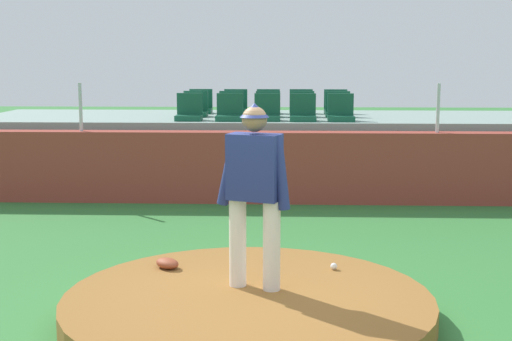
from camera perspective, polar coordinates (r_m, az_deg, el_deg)
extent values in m
plane|color=#327634|center=(7.05, -0.64, -11.86)|extent=(60.00, 60.00, 0.00)
cylinder|color=brown|center=(7.01, -0.65, -10.90)|extent=(3.57, 3.57, 0.25)
cylinder|color=white|center=(7.14, -1.47, -5.73)|extent=(0.17, 0.17, 0.89)
cylinder|color=white|center=(7.01, 1.26, -6.01)|extent=(0.17, 0.17, 0.89)
cube|color=navy|center=(6.92, -0.12, 0.28)|extent=(0.56, 0.42, 0.64)
cylinder|color=navy|center=(7.02, -2.13, 0.10)|extent=(0.29, 0.20, 0.73)
cylinder|color=navy|center=(6.83, 1.95, -0.16)|extent=(0.23, 0.17, 0.73)
sphere|color=#8C6647|center=(6.86, -0.12, 4.11)|extent=(0.25, 0.25, 0.25)
cone|color=navy|center=(6.86, -0.12, 4.83)|extent=(0.36, 0.36, 0.14)
sphere|color=white|center=(7.81, 6.22, -7.60)|extent=(0.07, 0.07, 0.07)
ellipsoid|color=brown|center=(7.87, -7.08, -7.34)|extent=(0.36, 0.35, 0.11)
cube|color=#94392F|center=(12.45, 0.66, 0.27)|extent=(12.07, 0.40, 1.24)
cylinder|color=silver|center=(12.83, -13.80, 4.93)|extent=(0.06, 0.06, 0.83)
cylinder|color=silver|center=(12.61, 14.30, 4.85)|extent=(0.06, 0.06, 0.83)
cube|color=gray|center=(14.43, 0.88, 1.70)|extent=(11.31, 3.19, 1.35)
cube|color=#134F36|center=(13.35, -5.37, 4.20)|extent=(0.48, 0.44, 0.10)
cube|color=#134F36|center=(13.51, -5.29, 5.32)|extent=(0.48, 0.08, 0.40)
cube|color=#134F36|center=(13.24, -2.16, 4.19)|extent=(0.48, 0.44, 0.10)
cube|color=#134F36|center=(13.40, -2.11, 5.32)|extent=(0.48, 0.08, 0.40)
cube|color=#134F36|center=(13.23, 0.89, 4.19)|extent=(0.48, 0.44, 0.10)
cube|color=#134F36|center=(13.39, 0.91, 5.32)|extent=(0.48, 0.08, 0.40)
cube|color=#134F36|center=(13.20, 3.76, 4.17)|extent=(0.48, 0.44, 0.10)
cube|color=#134F36|center=(13.36, 3.75, 5.30)|extent=(0.48, 0.08, 0.40)
cube|color=#134F36|center=(13.24, 6.79, 4.14)|extent=(0.48, 0.44, 0.10)
cube|color=#134F36|center=(13.40, 6.74, 5.27)|extent=(0.48, 0.08, 0.40)
cube|color=#134F36|center=(14.19, -4.88, 4.49)|extent=(0.48, 0.44, 0.10)
cube|color=#134F36|center=(14.35, -4.81, 5.54)|extent=(0.48, 0.08, 0.40)
cube|color=#134F36|center=(14.11, -2.01, 4.49)|extent=(0.48, 0.44, 0.10)
cube|color=#134F36|center=(14.27, -1.96, 5.55)|extent=(0.48, 0.08, 0.40)
cube|color=#134F36|center=(14.07, 0.95, 4.48)|extent=(0.48, 0.44, 0.10)
cube|color=#134F36|center=(14.23, 0.96, 5.54)|extent=(0.48, 0.08, 0.40)
cube|color=#134F36|center=(14.09, 3.69, 4.47)|extent=(0.48, 0.44, 0.10)
cube|color=#134F36|center=(14.25, 3.68, 5.53)|extent=(0.48, 0.08, 0.40)
cube|color=#134F36|center=(14.11, 6.56, 4.44)|extent=(0.48, 0.44, 0.10)
cube|color=#134F36|center=(14.27, 6.52, 5.50)|extent=(0.48, 0.08, 0.40)
cube|color=#134F36|center=(15.03, -4.47, 4.75)|extent=(0.48, 0.44, 0.10)
cube|color=#134F36|center=(15.20, -4.40, 5.74)|extent=(0.48, 0.08, 0.40)
cube|color=#134F36|center=(14.93, -1.66, 4.74)|extent=(0.48, 0.44, 0.10)
cube|color=#134F36|center=(15.09, -1.62, 5.74)|extent=(0.48, 0.08, 0.40)
cube|color=#134F36|center=(14.90, 0.97, 4.73)|extent=(0.48, 0.44, 0.10)
cube|color=#134F36|center=(15.06, 0.99, 5.73)|extent=(0.48, 0.08, 0.40)
cube|color=#134F36|center=(14.93, 3.62, 4.73)|extent=(0.48, 0.44, 0.10)
cube|color=#134F36|center=(15.09, 3.61, 5.72)|extent=(0.48, 0.08, 0.40)
cube|color=#134F36|center=(14.92, 6.39, 4.69)|extent=(0.48, 0.44, 0.10)
cube|color=#134F36|center=(15.08, 6.36, 5.68)|extent=(0.48, 0.08, 0.40)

